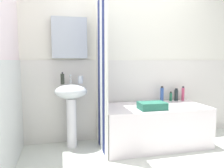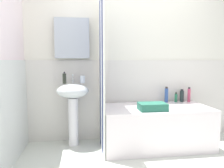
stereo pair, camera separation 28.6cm
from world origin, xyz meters
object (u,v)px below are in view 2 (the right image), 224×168
(conditioner_bottle, at_px, (166,95))
(bathtub, at_px, (155,126))
(sink, at_px, (73,100))
(lotion_bottle, at_px, (189,95))
(shampoo_bottle, at_px, (176,98))
(toothbrush_cup, at_px, (82,79))
(soap_dispenser, at_px, (64,78))
(body_wash_bottle, at_px, (182,96))
(towel_folded, at_px, (152,107))

(conditioner_bottle, bearing_deg, bathtub, -133.21)
(sink, xyz_separation_m, lotion_bottle, (1.77, 0.10, 0.03))
(bathtub, height_order, shampoo_bottle, shampoo_bottle)
(toothbrush_cup, distance_m, conditioner_bottle, 1.29)
(lotion_bottle, bearing_deg, soap_dispenser, -177.25)
(bathtub, distance_m, conditioner_bottle, 0.55)
(bathtub, relative_size, body_wash_bottle, 7.55)
(towel_folded, bearing_deg, bathtub, 60.46)
(soap_dispenser, bearing_deg, bathtub, -8.78)
(toothbrush_cup, bearing_deg, sink, -155.24)
(soap_dispenser, relative_size, shampoo_bottle, 1.12)
(sink, distance_m, towel_folded, 1.09)
(sink, bearing_deg, conditioner_bottle, 4.01)
(shampoo_bottle, bearing_deg, conditioner_bottle, -178.46)
(conditioner_bottle, bearing_deg, shampoo_bottle, 1.54)
(toothbrush_cup, distance_m, lotion_bottle, 1.65)
(sink, bearing_deg, shampoo_bottle, 3.77)
(shampoo_bottle, bearing_deg, sink, -176.23)
(lotion_bottle, relative_size, body_wash_bottle, 1.17)
(conditioner_bottle, relative_size, towel_folded, 0.68)
(toothbrush_cup, bearing_deg, towel_folded, -27.11)
(conditioner_bottle, bearing_deg, toothbrush_cup, -178.40)
(toothbrush_cup, xyz_separation_m, towel_folded, (0.88, -0.45, -0.32))
(sink, bearing_deg, body_wash_bottle, 3.86)
(toothbrush_cup, relative_size, lotion_bottle, 0.47)
(conditioner_bottle, xyz_separation_m, towel_folded, (-0.38, -0.49, -0.07))
(soap_dispenser, xyz_separation_m, lotion_bottle, (1.88, 0.09, -0.28))
(bathtub, distance_m, lotion_bottle, 0.79)
(towel_folded, bearing_deg, body_wash_bottle, 38.11)
(lotion_bottle, bearing_deg, body_wash_bottle, 171.99)
(bathtub, relative_size, conditioner_bottle, 6.17)
(body_wash_bottle, bearing_deg, soap_dispenser, -176.58)
(soap_dispenser, relative_size, conditioner_bottle, 0.70)
(sink, distance_m, bathtub, 1.20)
(sink, distance_m, toothbrush_cup, 0.32)
(bathtub, distance_m, shampoo_bottle, 0.62)
(toothbrush_cup, relative_size, body_wash_bottle, 0.55)
(conditioner_bottle, bearing_deg, soap_dispenser, -176.51)
(bathtub, relative_size, lotion_bottle, 6.46)
(body_wash_bottle, bearing_deg, toothbrush_cup, -178.16)
(soap_dispenser, bearing_deg, lotion_bottle, 2.75)
(lotion_bottle, distance_m, conditioner_bottle, 0.37)
(bathtub, height_order, conditioner_bottle, conditioner_bottle)
(sink, bearing_deg, towel_folded, -20.88)
(lotion_bottle, bearing_deg, shampoo_bottle, 178.34)
(towel_folded, bearing_deg, lotion_bottle, 32.97)
(toothbrush_cup, xyz_separation_m, bathtub, (1.00, -0.25, -0.65))
(body_wash_bottle, height_order, towel_folded, body_wash_bottle)
(sink, height_order, bathtub, sink)
(bathtub, height_order, body_wash_bottle, body_wash_bottle)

